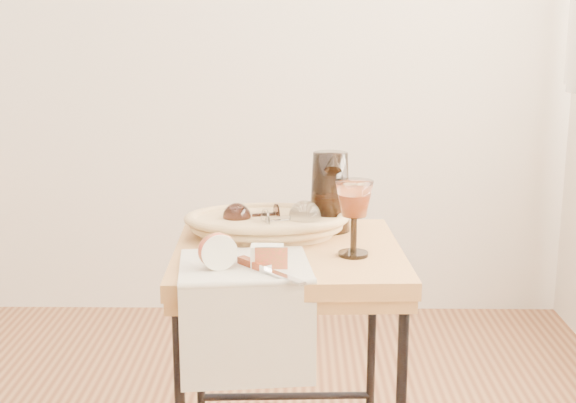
# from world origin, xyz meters

# --- Properties ---
(side_table) EXTENTS (0.57, 0.57, 0.70)m
(side_table) POSITION_xyz_m (0.65, 0.37, 0.35)
(side_table) COLOR brown
(side_table) RESTS_ON floor
(tea_towel) EXTENTS (0.32, 0.29, 0.01)m
(tea_towel) POSITION_xyz_m (0.55, 0.22, 0.70)
(tea_towel) COLOR silver
(tea_towel) RESTS_ON side_table
(bread_basket) EXTENTS (0.38, 0.27, 0.06)m
(bread_basket) POSITION_xyz_m (0.59, 0.48, 0.73)
(bread_basket) COLOR #9D7346
(bread_basket) RESTS_ON side_table
(goblet_lying_a) EXTENTS (0.13, 0.10, 0.07)m
(goblet_lying_a) POSITION_xyz_m (0.56, 0.49, 0.75)
(goblet_lying_a) COLOR #361B15
(goblet_lying_a) RESTS_ON bread_basket
(goblet_lying_b) EXTENTS (0.15, 0.12, 0.08)m
(goblet_lying_b) POSITION_xyz_m (0.64, 0.45, 0.75)
(goblet_lying_b) COLOR white
(goblet_lying_b) RESTS_ON bread_basket
(pitcher) EXTENTS (0.17, 0.24, 0.25)m
(pitcher) POSITION_xyz_m (0.75, 0.53, 0.80)
(pitcher) COLOR black
(pitcher) RESTS_ON side_table
(wine_goblet) EXTENTS (0.10, 0.10, 0.18)m
(wine_goblet) POSITION_xyz_m (0.80, 0.30, 0.79)
(wine_goblet) COLOR white
(wine_goblet) RESTS_ON side_table
(apple_half) EXTENTS (0.10, 0.07, 0.08)m
(apple_half) POSITION_xyz_m (0.49, 0.19, 0.74)
(apple_half) COLOR red
(apple_half) RESTS_ON tea_towel
(apple_wedge) EXTENTS (0.07, 0.04, 0.05)m
(apple_wedge) POSITION_xyz_m (0.60, 0.20, 0.73)
(apple_wedge) COLOR white
(apple_wedge) RESTS_ON tea_towel
(table_knife) EXTENTS (0.15, 0.17, 0.02)m
(table_knife) POSITION_xyz_m (0.60, 0.15, 0.71)
(table_knife) COLOR silver
(table_knife) RESTS_ON tea_towel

